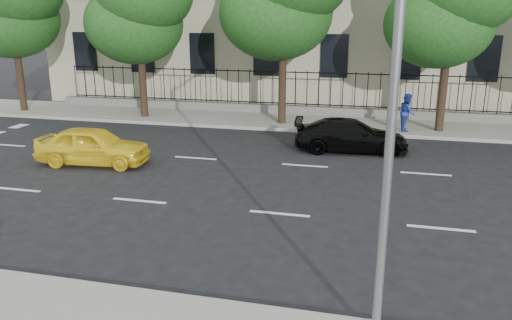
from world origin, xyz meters
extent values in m
plane|color=black|center=(0.00, 0.00, 0.00)|extent=(120.00, 120.00, 0.00)
cube|color=gray|center=(0.00, 14.00, 0.07)|extent=(60.00, 4.00, 0.15)
cube|color=slate|center=(0.00, 15.70, 0.35)|extent=(30.00, 0.50, 0.40)
cube|color=black|center=(0.00, 15.70, 0.65)|extent=(28.80, 0.05, 0.05)
cube|color=black|center=(0.00, 15.70, 2.25)|extent=(28.80, 0.05, 0.05)
cylinder|color=slate|center=(2.50, -2.30, 4.15)|extent=(0.14, 0.14, 8.00)
cylinder|color=#382619|center=(-16.00, 13.20, 1.72)|extent=(0.36, 0.36, 3.15)
ellipsoid|color=#1F4517|center=(-16.40, 13.50, 4.86)|extent=(4.94, 4.94, 4.06)
cylinder|color=#382619|center=(-9.00, 13.20, 1.64)|extent=(0.36, 0.36, 2.97)
ellipsoid|color=#1F4517|center=(-9.40, 13.50, 4.62)|extent=(4.75, 4.75, 3.90)
cylinder|color=#382619|center=(-2.00, 13.20, 1.81)|extent=(0.36, 0.36, 3.32)
ellipsoid|color=#1F4517|center=(-2.40, 13.50, 5.09)|extent=(5.13, 5.13, 4.21)
cylinder|color=#382619|center=(5.00, 13.20, 1.69)|extent=(0.36, 0.36, 3.08)
ellipsoid|color=#1F4517|center=(4.60, 13.50, 4.67)|extent=(4.56, 4.56, 3.74)
imported|color=yellow|center=(-7.17, 5.44, 0.66)|extent=(4.00, 1.91, 1.32)
imported|color=black|center=(1.41, 9.34, 0.62)|extent=(4.43, 2.17, 1.24)
imported|color=navy|center=(3.59, 12.84, 0.96)|extent=(0.66, 0.82, 1.63)
camera|label=1|loc=(2.28, -9.44, 4.98)|focal=35.00mm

